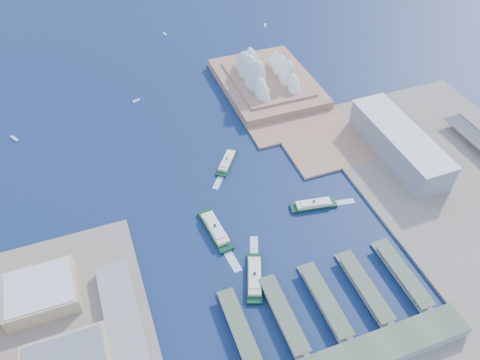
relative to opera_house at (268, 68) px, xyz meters
name	(u,v)px	position (x,y,z in m)	size (l,w,h in m)	color
ground	(278,247)	(-105.00, -280.00, -32.00)	(3000.00, 3000.00, 0.00)	#0E1D45
peninsula	(274,93)	(2.50, -20.00, -30.50)	(135.00, 220.00, 3.00)	#A17158
opera_house	(268,68)	(0.00, 0.00, 0.00)	(134.00, 180.00, 58.00)	white
toaster_building	(399,144)	(90.00, -200.00, -11.50)	(45.00, 155.00, 35.00)	gray
ferry_wharves	(325,301)	(-91.00, -355.00, -27.35)	(184.00, 90.00, 9.30)	#4F5A44
terminal_building	(360,357)	(-90.00, -415.00, -23.00)	(200.00, 28.00, 12.00)	gray
ferry_a	(215,228)	(-159.19, -237.23, -26.20)	(15.61, 61.33, 11.60)	#0D351F
ferry_b	(227,160)	(-111.85, -139.42, -27.26)	(12.76, 50.13, 9.48)	#0D351F
ferry_c	(255,276)	(-142.11, -307.24, -26.59)	(14.56, 57.20, 10.82)	#0D351F
ferry_d	(314,203)	(-44.88, -241.09, -27.05)	(13.32, 52.32, 9.89)	#0D351F
boat_a	(14,138)	(-356.20, 1.76, -30.66)	(3.48, 13.94, 2.69)	white
boat_b	(136,101)	(-190.38, 31.03, -30.60)	(3.64, 10.41, 2.81)	white
boat_c	(265,25)	(73.08, 183.38, -30.56)	(3.72, 12.77, 2.87)	white
boat_e	(165,34)	(-103.23, 215.07, -30.77)	(3.18, 10.00, 2.45)	white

